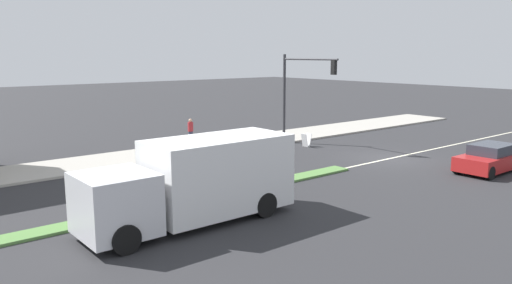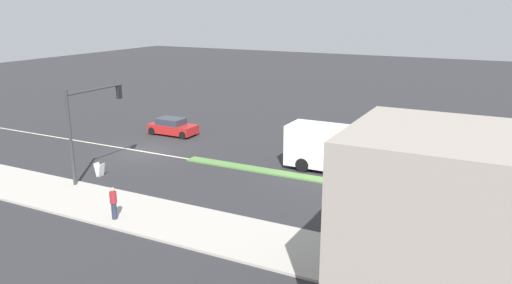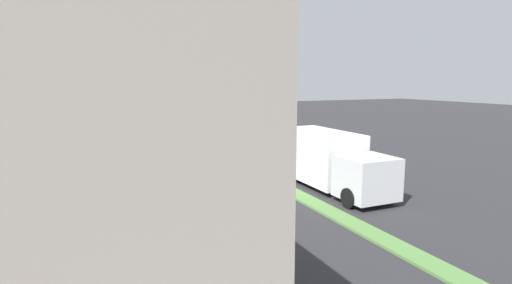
{
  "view_description": "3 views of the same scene",
  "coord_description": "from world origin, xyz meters",
  "px_view_note": "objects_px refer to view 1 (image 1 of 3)",
  "views": [
    {
      "loc": [
        -16.27,
        22.91,
        5.73
      ],
      "look_at": [
        0.26,
        9.38,
        1.95
      ],
      "focal_mm": 35.0,
      "sensor_mm": 36.0,
      "label": 1
    },
    {
      "loc": [
        27.13,
        23.13,
        10.25
      ],
      "look_at": [
        0.46,
        9.33,
        2.02
      ],
      "focal_mm": 35.0,
      "sensor_mm": 36.0,
      "label": 2
    },
    {
      "loc": [
        9.41,
        30.89,
        5.55
      ],
      "look_at": [
        -0.1,
        9.4,
        1.89
      ],
      "focal_mm": 28.0,
      "sensor_mm": 36.0,
      "label": 3
    }
  ],
  "objects_px": {
    "warning_aframe_sign": "(306,140)",
    "hatchback_red": "(490,159)",
    "traffic_signal_main": "(300,84)",
    "delivery_truck": "(197,181)",
    "pedestrian": "(191,131)"
  },
  "relations": [
    {
      "from": "hatchback_red",
      "to": "delivery_truck",
      "type": "bearing_deg",
      "value": 79.56
    },
    {
      "from": "warning_aframe_sign",
      "to": "hatchback_red",
      "type": "height_order",
      "value": "hatchback_red"
    },
    {
      "from": "traffic_signal_main",
      "to": "pedestrian",
      "type": "bearing_deg",
      "value": 53.48
    },
    {
      "from": "pedestrian",
      "to": "delivery_truck",
      "type": "relative_size",
      "value": 0.22
    },
    {
      "from": "pedestrian",
      "to": "hatchback_red",
      "type": "xyz_separation_m",
      "value": [
        -15.2,
        -7.73,
        -0.32
      ]
    },
    {
      "from": "pedestrian",
      "to": "warning_aframe_sign",
      "type": "height_order",
      "value": "pedestrian"
    },
    {
      "from": "delivery_truck",
      "to": "hatchback_red",
      "type": "distance_m",
      "value": 15.47
    },
    {
      "from": "traffic_signal_main",
      "to": "delivery_truck",
      "type": "relative_size",
      "value": 0.75
    },
    {
      "from": "delivery_truck",
      "to": "hatchback_red",
      "type": "bearing_deg",
      "value": -100.44
    },
    {
      "from": "traffic_signal_main",
      "to": "delivery_truck",
      "type": "distance_m",
      "value": 15.6
    },
    {
      "from": "delivery_truck",
      "to": "traffic_signal_main",
      "type": "bearing_deg",
      "value": -57.3
    },
    {
      "from": "warning_aframe_sign",
      "to": "hatchback_red",
      "type": "relative_size",
      "value": 0.21
    },
    {
      "from": "traffic_signal_main",
      "to": "warning_aframe_sign",
      "type": "distance_m",
      "value": 3.53
    },
    {
      "from": "traffic_signal_main",
      "to": "hatchback_red",
      "type": "height_order",
      "value": "traffic_signal_main"
    },
    {
      "from": "pedestrian",
      "to": "delivery_truck",
      "type": "bearing_deg",
      "value": 148.94
    }
  ]
}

